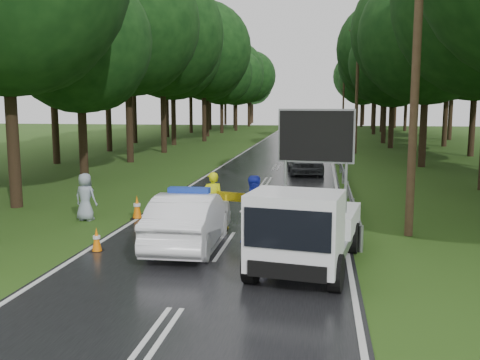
% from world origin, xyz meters
% --- Properties ---
extents(ground, '(160.00, 160.00, 0.00)m').
position_xyz_m(ground, '(0.00, 0.00, 0.00)').
color(ground, '#284914').
rests_on(ground, ground).
extents(road, '(7.00, 140.00, 0.02)m').
position_xyz_m(road, '(0.00, 30.00, 0.01)').
color(road, black).
rests_on(road, ground).
extents(guardrail, '(0.12, 60.06, 0.70)m').
position_xyz_m(guardrail, '(3.70, 29.67, 0.55)').
color(guardrail, gray).
rests_on(guardrail, ground).
extents(utility_pole_near, '(1.40, 0.24, 10.00)m').
position_xyz_m(utility_pole_near, '(5.20, 2.00, 5.06)').
color(utility_pole_near, '#462E20').
rests_on(utility_pole_near, ground).
extents(utility_pole_mid, '(1.40, 0.24, 10.00)m').
position_xyz_m(utility_pole_mid, '(5.20, 28.00, 5.06)').
color(utility_pole_mid, '#462E20').
rests_on(utility_pole_mid, ground).
extents(utility_pole_far, '(1.40, 0.24, 10.00)m').
position_xyz_m(utility_pole_far, '(5.20, 54.00, 5.06)').
color(utility_pole_far, '#462E20').
rests_on(utility_pole_far, ground).
extents(police_sedan, '(1.66, 4.48, 1.61)m').
position_xyz_m(police_sedan, '(-0.80, -0.19, 0.74)').
color(police_sedan, white).
rests_on(police_sedan, ground).
extents(work_truck, '(2.71, 4.82, 3.64)m').
position_xyz_m(work_truck, '(2.31, -1.68, 0.99)').
color(work_truck, gray).
rests_on(work_truck, ground).
extents(barrier, '(2.73, 0.83, 1.17)m').
position_xyz_m(barrier, '(0.60, 1.70, 0.88)').
color(barrier, '#DEC10C').
rests_on(barrier, ground).
extents(officer, '(0.76, 0.64, 1.76)m').
position_xyz_m(officer, '(-0.62, 2.00, 0.88)').
color(officer, '#D1DB0B').
rests_on(officer, ground).
extents(civilian, '(1.12, 1.02, 1.88)m').
position_xyz_m(civilian, '(0.90, 0.50, 0.94)').
color(civilian, '#1825A2').
rests_on(civilian, ground).
extents(bystander_right, '(0.85, 0.64, 1.57)m').
position_xyz_m(bystander_right, '(-4.98, 2.50, 0.78)').
color(bystander_right, '#8D99A9').
rests_on(bystander_right, ground).
extents(queue_car_first, '(2.27, 4.63, 1.52)m').
position_xyz_m(queue_car_first, '(1.75, 15.69, 0.76)').
color(queue_car_first, '#43464B').
rests_on(queue_car_first, ground).
extents(queue_car_second, '(2.15, 5.16, 1.49)m').
position_xyz_m(queue_car_second, '(1.42, 22.72, 0.75)').
color(queue_car_second, gray).
rests_on(queue_car_second, ground).
extents(queue_car_third, '(2.93, 5.20, 1.37)m').
position_xyz_m(queue_car_third, '(0.80, 32.87, 0.68)').
color(queue_car_third, black).
rests_on(queue_car_third, ground).
extents(queue_car_fourth, '(1.86, 4.14, 1.32)m').
position_xyz_m(queue_car_fourth, '(2.12, 38.87, 0.66)').
color(queue_car_fourth, '#3F4246').
rests_on(queue_car_fourth, ground).
extents(cone_near_left, '(0.31, 0.31, 0.65)m').
position_xyz_m(cone_near_left, '(-3.08, -1.00, 0.31)').
color(cone_near_left, black).
rests_on(cone_near_left, ground).
extents(cone_center, '(0.37, 0.37, 0.78)m').
position_xyz_m(cone_center, '(-0.67, 2.00, 0.38)').
color(cone_center, black).
rests_on(cone_center, ground).
extents(cone_far, '(0.37, 0.37, 0.78)m').
position_xyz_m(cone_far, '(1.40, 2.50, 0.38)').
color(cone_far, black).
rests_on(cone_far, ground).
extents(cone_left_mid, '(0.37, 0.37, 0.79)m').
position_xyz_m(cone_left_mid, '(-3.40, 3.00, 0.38)').
color(cone_left_mid, black).
rests_on(cone_left_mid, ground).
extents(cone_right, '(0.35, 0.35, 0.73)m').
position_xyz_m(cone_right, '(3.06, 1.50, 0.36)').
color(cone_right, black).
rests_on(cone_right, ground).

